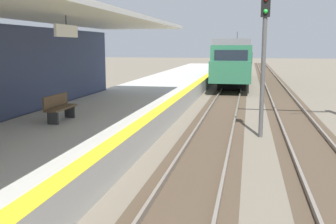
% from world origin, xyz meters
% --- Properties ---
extents(station_platform, '(5.00, 80.00, 0.91)m').
position_xyz_m(station_platform, '(-2.50, 16.00, 0.45)').
color(station_platform, '#B7B5AD').
rests_on(station_platform, ground).
extents(track_pair_nearest_platform, '(2.34, 120.00, 0.16)m').
position_xyz_m(track_pair_nearest_platform, '(1.90, 20.00, 0.05)').
color(track_pair_nearest_platform, '#4C3D2D').
rests_on(track_pair_nearest_platform, ground).
extents(track_pair_middle, '(2.34, 120.00, 0.16)m').
position_xyz_m(track_pair_middle, '(5.30, 20.00, 0.05)').
color(track_pair_middle, '#4C3D2D').
rests_on(track_pair_middle, ground).
extents(approaching_train, '(2.93, 19.60, 4.76)m').
position_xyz_m(approaching_train, '(1.90, 37.69, 2.18)').
color(approaching_train, '#286647').
rests_on(approaching_train, ground).
extents(rail_signal_post, '(0.32, 0.34, 5.20)m').
position_xyz_m(rail_signal_post, '(3.67, 15.91, 3.19)').
color(rail_signal_post, '#4C4C4C').
rests_on(rail_signal_post, ground).
extents(platform_bench, '(0.45, 1.60, 0.88)m').
position_xyz_m(platform_bench, '(-2.98, 13.06, 1.37)').
color(platform_bench, brown).
rests_on(platform_bench, station_platform).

